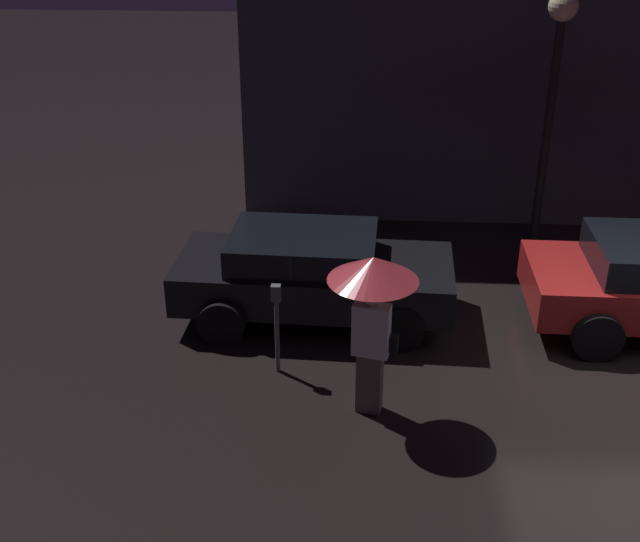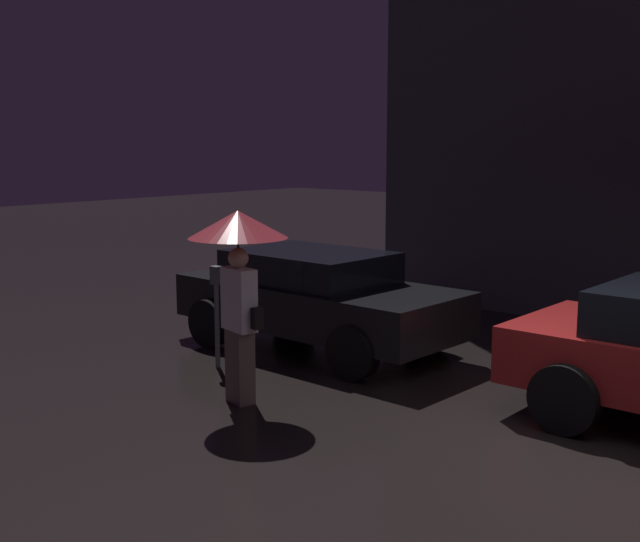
% 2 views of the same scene
% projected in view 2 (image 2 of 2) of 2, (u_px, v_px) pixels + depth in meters
% --- Properties ---
extents(ground_plane, '(60.00, 60.00, 0.00)m').
position_uv_depth(ground_plane, '(576.00, 452.00, 7.13)').
color(ground_plane, black).
extents(building_facade_left, '(7.60, 3.00, 6.67)m').
position_uv_depth(building_facade_left, '(638.00, 104.00, 12.69)').
color(building_facade_left, '#3D3D47').
rests_on(building_facade_left, ground).
extents(parked_car_black, '(3.98, 1.90, 1.31)m').
position_uv_depth(parked_car_black, '(317.00, 297.00, 10.64)').
color(parked_car_black, black).
rests_on(parked_car_black, ground).
extents(pedestrian_with_umbrella, '(1.03, 1.03, 2.04)m').
position_uv_depth(pedestrian_with_umbrella, '(238.00, 252.00, 8.25)').
color(pedestrian_with_umbrella, '#66564C').
rests_on(pedestrian_with_umbrella, ground).
extents(parking_meter, '(0.12, 0.10, 1.26)m').
position_uv_depth(parking_meter, '(217.00, 305.00, 9.72)').
color(parking_meter, '#4C5154').
rests_on(parking_meter, ground).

